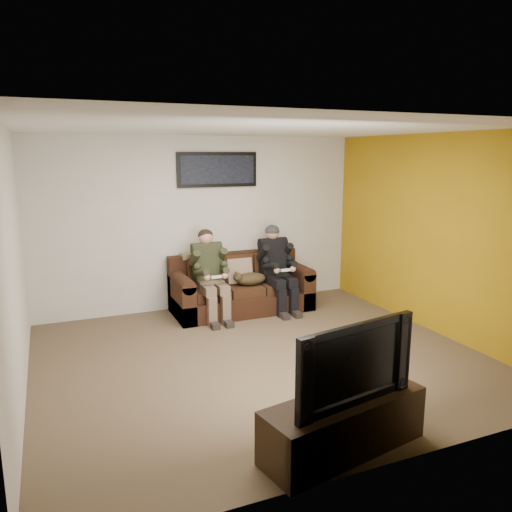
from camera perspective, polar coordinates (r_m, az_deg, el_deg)
name	(u,v)px	position (r m, az deg, el deg)	size (l,w,h in m)	color
floor	(261,358)	(5.94, 0.55, -11.54)	(5.00, 5.00, 0.00)	brown
ceiling	(261,128)	(5.47, 0.61, 14.40)	(5.00, 5.00, 0.00)	silver
wall_back	(202,223)	(7.65, -6.15, 3.77)	(5.00, 5.00, 0.00)	beige
wall_front	(387,303)	(3.66, 14.78, -5.18)	(5.00, 5.00, 0.00)	beige
wall_left	(13,268)	(5.12, -26.02, -1.22)	(4.50, 4.50, 0.00)	beige
wall_right	(437,234)	(6.93, 19.94, 2.33)	(4.50, 4.50, 0.00)	beige
accent_wall_right	(436,235)	(6.92, 19.88, 2.32)	(4.50, 4.50, 0.00)	#A67D10
sofa	(240,289)	(7.59, -1.83, -3.81)	(2.06, 0.89, 0.84)	black
throw_pillow	(239,271)	(7.55, -1.95, -1.69)	(0.39, 0.11, 0.37)	#957861
throw_blanket	(195,255)	(7.52, -7.00, 0.06)	(0.42, 0.21, 0.07)	gray
person_left	(210,270)	(7.17, -5.30, -1.57)	(0.51, 0.87, 1.27)	brown
person_right	(277,263)	(7.54, 2.36, -0.84)	(0.51, 0.86, 1.28)	black
cat	(250,279)	(7.42, -0.71, -2.61)	(0.66, 0.26, 0.24)	#4E3C1E
framed_poster	(218,170)	(7.62, -4.42, 9.81)	(1.25, 0.05, 0.52)	black
tv_stand	(344,425)	(4.24, 9.99, -18.44)	(1.40, 0.45, 0.44)	black
television	(346,360)	(4.00, 10.27, -11.61)	(1.14, 0.15, 0.66)	black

